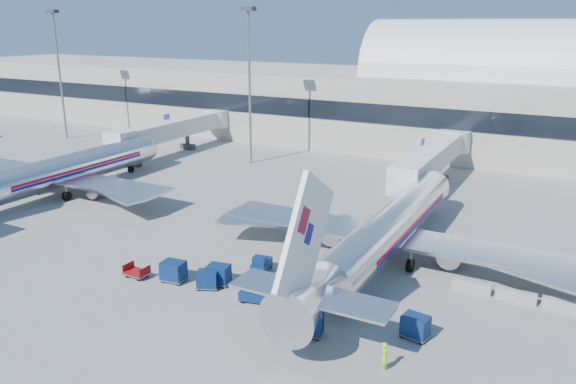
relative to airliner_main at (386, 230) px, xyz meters
The scene contains 21 objects.
ground 11.35m from the airliner_main, 155.75° to the right, with size 260.00×260.00×0.00m, color gray.
terminal 56.80m from the airliner_main, 114.64° to the left, with size 170.00×28.15×21.00m.
airliner_main is the anchor object (origin of this frame).
airliner_mid 42.00m from the airliner_main, behind, with size 32.00×37.26×12.07m.
jetbridge_near 26.43m from the airliner_main, 95.22° to the left, with size 4.40×27.50×6.25m.
jetbridge_mid 51.62m from the airliner_main, 149.36° to the left, with size 4.40×27.50×6.25m.
mast_far_west 75.44m from the airliner_main, 159.99° to the left, with size 2.00×1.20×22.60m.
mast_west 41.12m from the airliner_main, 139.64° to the left, with size 2.00×1.20×22.60m.
barrier_near 8.74m from the airliner_main, 17.39° to the right, with size 3.00×0.55×0.90m, color #9E9E96.
barrier_mid 11.84m from the airliner_main, 12.50° to the right, with size 3.00×0.55×0.90m, color #9E9E96.
barrier_far 15.02m from the airliner_main, ahead, with size 3.00×0.55×0.90m, color #9E9E96.
tug_lead 13.81m from the airliner_main, 117.82° to the right, with size 2.38×1.54×1.43m.
tug_right 9.49m from the airliner_main, 87.80° to the right, with size 2.32×1.63×1.37m.
tug_left 11.41m from the airliner_main, 139.70° to the right, with size 1.71×2.64×1.59m.
cart_train_a 15.15m from the airliner_main, 133.85° to the right, with size 2.07×1.71×1.64m.
cart_train_b 16.16m from the airliner_main, 132.08° to the right, with size 2.08×1.89×1.49m.
cart_train_c 18.62m from the airliner_main, 138.96° to the right, with size 2.10×1.69×1.72m.
cart_solo_near 14.43m from the airliner_main, 91.87° to the right, with size 2.19×1.85×1.68m.
cart_solo_far 12.86m from the airliner_main, 61.90° to the right, with size 2.00×1.64×1.60m.
cart_open_red 21.69m from the airliner_main, 142.91° to the right, with size 1.99×1.42×0.52m.
ramp_worker 16.72m from the airliner_main, 71.14° to the right, with size 0.69×0.45×1.88m, color #95E618.
Camera 1 is at (24.35, -40.26, 20.45)m, focal length 35.00 mm.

